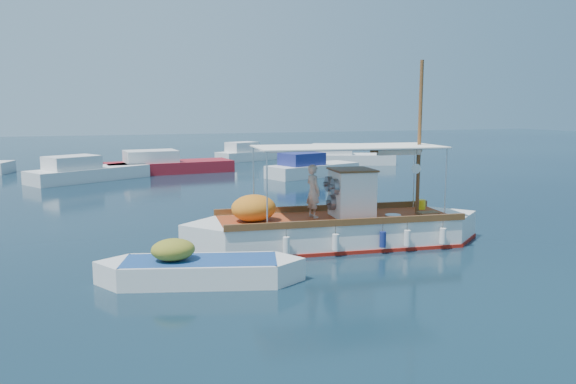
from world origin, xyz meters
name	(u,v)px	position (x,y,z in m)	size (l,w,h in m)	color
ground	(326,243)	(0.00, 0.00, 0.00)	(160.00, 160.00, 0.00)	black
fishing_caique	(335,229)	(0.18, -0.31, 0.55)	(10.16, 3.58, 6.23)	white
dinghy	(198,272)	(-4.80, -2.78, 0.28)	(5.26, 2.55, 1.33)	white
bg_boat_nw	(86,173)	(-7.60, 19.79, 0.49)	(7.52, 5.66, 1.80)	silver
bg_boat_n	(166,166)	(-2.38, 22.41, 0.49)	(8.76, 3.63, 1.80)	maroon
bg_boat_ne	(310,169)	(6.32, 17.24, 0.49)	(6.81, 4.25, 1.80)	silver
bg_boat_e	(343,158)	(11.82, 23.99, 0.49)	(7.98, 4.98, 1.80)	silver
bg_boat_far_n	(249,155)	(5.53, 29.46, 0.49)	(6.40, 4.23, 1.80)	silver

